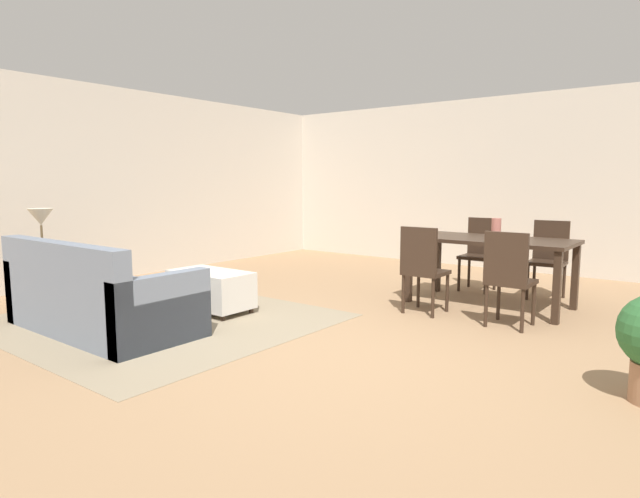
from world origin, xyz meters
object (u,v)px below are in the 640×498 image
Objects in this scene: side_table at (44,268)px; dining_chair_near_left at (422,265)px; ottoman_table at (211,289)px; dining_chair_far_left at (480,249)px; dining_table at (490,246)px; vase_centerpiece at (496,229)px; dining_chair_near_right at (508,274)px; dining_chair_far_right at (549,255)px; couch at (98,300)px; table_lamp at (41,219)px.

side_table is 4.07m from dining_chair_near_left.
dining_chair_far_left reaches higher than ottoman_table.
vase_centerpiece reaches higher than dining_table.
dining_table is 1.88× the size of dining_chair_near_right.
dining_chair_near_left and dining_chair_far_right have the same top height.
dining_chair_far_right is at bearing 64.23° from dining_table.
dining_chair_near_right is at bearing -87.68° from dining_chair_far_right.
ottoman_table is at bearing -154.68° from dining_chair_near_right.
couch reaches higher than side_table.
dining_chair_near_left is (1.83, 1.28, 0.27)m from ottoman_table.
dining_chair_near_left is at bearing 49.12° from couch.
vase_centerpiece is at bearing 117.82° from dining_chair_near_right.
dining_chair_near_left is 0.89m from dining_chair_near_right.
side_table is 0.62× the size of dining_chair_far_left.
vase_centerpiece reaches higher than side_table.
dining_chair_near_left is (2.08, 2.41, 0.23)m from couch.
ottoman_table is 2.25m from dining_chair_near_left.
table_lamp reaches higher than ottoman_table.
vase_centerpiece is (2.32, 2.05, 0.63)m from ottoman_table.
side_table is at bearing 175.24° from couch.
table_lamp is at bearing -145.59° from dining_chair_near_left.
dining_chair_near_right is 1.84m from dining_chair_far_left.
table_lamp is (-1.53, -1.02, 0.73)m from ottoman_table.
dining_chair_near_left is at bearing 34.41° from table_lamp.
vase_centerpiece reaches higher than couch.
dining_chair_far_right is (2.65, 2.92, 0.27)m from ottoman_table.
vase_centerpiece is at bearing -59.92° from dining_chair_far_left.
table_lamp is at bearing -130.56° from dining_chair_far_left.
ottoman_table is at bearing -138.55° from vase_centerpiece.
dining_chair_near_left reaches higher than side_table.
dining_chair_far_right is (0.83, 0.03, 0.00)m from dining_chair_far_left.
dining_chair_near_left is 1.84m from dining_chair_far_right.
dining_chair_near_right is (4.24, 2.31, -0.46)m from table_lamp.
dining_chair_near_left reaches higher than ottoman_table.
dining_chair_far_right is at bearing 92.32° from dining_chair_near_right.
table_lamp is (0.00, 0.00, 0.53)m from side_table.
table_lamp reaches higher than dining_chair_near_left.
dining_chair_near_right is at bearing 28.56° from table_lamp.
vase_centerpiece is (3.84, 3.07, -0.11)m from table_lamp.
dining_chair_near_right and dining_chair_far_left have the same top height.
couch is at bearing -4.76° from side_table.
dining_chair_near_right is at bearing -59.48° from dining_table.
couch is 8.65× the size of vase_centerpiece.
vase_centerpiece is (2.57, 3.18, 0.59)m from couch.
couch is at bearing -125.61° from dining_chair_far_right.
dining_chair_near_right is (0.89, 0.01, 0.00)m from dining_chair_near_left.
dining_chair_far_right reaches higher than side_table.
couch is at bearing -140.86° from dining_chair_near_right.
dining_chair_far_left is (2.08, 4.02, 0.23)m from couch.
dining_chair_far_left is (3.35, 3.92, 0.07)m from side_table.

